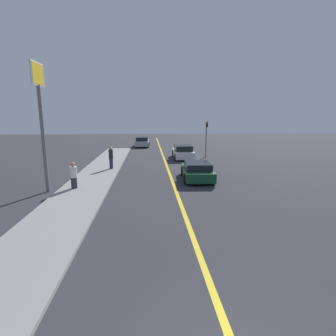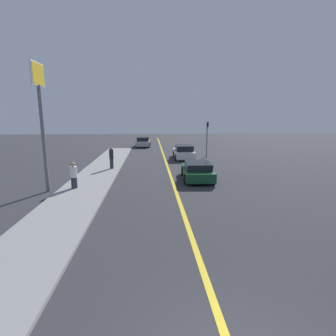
{
  "view_description": "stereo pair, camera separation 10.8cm",
  "coord_description": "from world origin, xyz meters",
  "px_view_note": "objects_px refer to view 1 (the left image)",
  "views": [
    {
      "loc": [
        -1.56,
        -3.38,
        4.36
      ],
      "look_at": [
        -0.38,
        12.57,
        1.14
      ],
      "focal_mm": 28.0,
      "sensor_mm": 36.0,
      "label": 1
    },
    {
      "loc": [
        -1.45,
        -3.39,
        4.36
      ],
      "look_at": [
        -0.38,
        12.57,
        1.14
      ],
      "focal_mm": 28.0,
      "sensor_mm": 36.0,
      "label": 2
    }
  ],
  "objects_px": {
    "car_ahead_center": "(183,152)",
    "traffic_light": "(206,135)",
    "roadside_sign": "(40,101)",
    "pedestrian_near_curb": "(74,175)",
    "car_far_distant": "(142,142)",
    "car_near_right_lane": "(197,171)",
    "pedestrian_mid_group": "(111,158)"
  },
  "relations": [
    {
      "from": "pedestrian_near_curb",
      "to": "pedestrian_mid_group",
      "type": "height_order",
      "value": "pedestrian_mid_group"
    },
    {
      "from": "car_far_distant",
      "to": "roadside_sign",
      "type": "relative_size",
      "value": 0.57
    },
    {
      "from": "car_ahead_center",
      "to": "roadside_sign",
      "type": "bearing_deg",
      "value": -129.86
    },
    {
      "from": "pedestrian_near_curb",
      "to": "pedestrian_mid_group",
      "type": "relative_size",
      "value": 0.88
    },
    {
      "from": "car_ahead_center",
      "to": "car_far_distant",
      "type": "distance_m",
      "value": 11.7
    },
    {
      "from": "car_far_distant",
      "to": "roadside_sign",
      "type": "height_order",
      "value": "roadside_sign"
    },
    {
      "from": "car_far_distant",
      "to": "traffic_light",
      "type": "bearing_deg",
      "value": -54.31
    },
    {
      "from": "roadside_sign",
      "to": "pedestrian_mid_group",
      "type": "bearing_deg",
      "value": 64.31
    },
    {
      "from": "roadside_sign",
      "to": "car_far_distant",
      "type": "bearing_deg",
      "value": 77.27
    },
    {
      "from": "car_near_right_lane",
      "to": "traffic_light",
      "type": "xyz_separation_m",
      "value": [
        2.69,
        9.6,
        1.71
      ]
    },
    {
      "from": "roadside_sign",
      "to": "pedestrian_near_curb",
      "type": "bearing_deg",
      "value": 7.51
    },
    {
      "from": "car_near_right_lane",
      "to": "car_far_distant",
      "type": "relative_size",
      "value": 0.99
    },
    {
      "from": "car_ahead_center",
      "to": "pedestrian_mid_group",
      "type": "xyz_separation_m",
      "value": [
        -6.55,
        -5.31,
        0.36
      ]
    },
    {
      "from": "car_near_right_lane",
      "to": "car_ahead_center",
      "type": "xyz_separation_m",
      "value": [
        0.19,
        8.95,
        0.06
      ]
    },
    {
      "from": "pedestrian_mid_group",
      "to": "roadside_sign",
      "type": "distance_m",
      "value": 7.74
    },
    {
      "from": "traffic_light",
      "to": "roadside_sign",
      "type": "relative_size",
      "value": 0.52
    },
    {
      "from": "pedestrian_near_curb",
      "to": "traffic_light",
      "type": "xyz_separation_m",
      "value": [
        10.44,
        11.68,
        1.42
      ]
    },
    {
      "from": "car_near_right_lane",
      "to": "roadside_sign",
      "type": "bearing_deg",
      "value": -163.26
    },
    {
      "from": "car_far_distant",
      "to": "traffic_light",
      "type": "xyz_separation_m",
      "value": [
        6.92,
        -10.19,
        1.65
      ]
    },
    {
      "from": "car_near_right_lane",
      "to": "pedestrian_mid_group",
      "type": "height_order",
      "value": "pedestrian_mid_group"
    },
    {
      "from": "traffic_light",
      "to": "roadside_sign",
      "type": "bearing_deg",
      "value": -135.06
    },
    {
      "from": "car_ahead_center",
      "to": "traffic_light",
      "type": "bearing_deg",
      "value": 14.65
    },
    {
      "from": "pedestrian_mid_group",
      "to": "car_far_distant",
      "type": "bearing_deg",
      "value": 82.45
    },
    {
      "from": "car_ahead_center",
      "to": "roadside_sign",
      "type": "height_order",
      "value": "roadside_sign"
    },
    {
      "from": "car_ahead_center",
      "to": "car_near_right_lane",
      "type": "bearing_deg",
      "value": -91.14
    },
    {
      "from": "car_ahead_center",
      "to": "traffic_light",
      "type": "relative_size",
      "value": 1.1
    },
    {
      "from": "car_near_right_lane",
      "to": "traffic_light",
      "type": "distance_m",
      "value": 10.11
    },
    {
      "from": "traffic_light",
      "to": "roadside_sign",
      "type": "height_order",
      "value": "roadside_sign"
    },
    {
      "from": "pedestrian_near_curb",
      "to": "car_far_distant",
      "type": "bearing_deg",
      "value": 80.84
    },
    {
      "from": "pedestrian_near_curb",
      "to": "car_near_right_lane",
      "type": "bearing_deg",
      "value": 15.06
    },
    {
      "from": "pedestrian_near_curb",
      "to": "pedestrian_mid_group",
      "type": "xyz_separation_m",
      "value": [
        1.39,
        5.72,
        0.13
      ]
    },
    {
      "from": "pedestrian_mid_group",
      "to": "roadside_sign",
      "type": "height_order",
      "value": "roadside_sign"
    }
  ]
}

